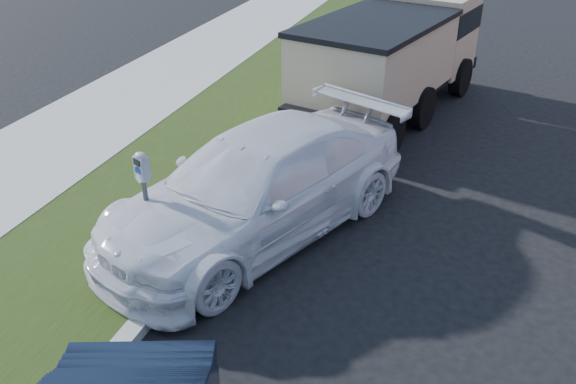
% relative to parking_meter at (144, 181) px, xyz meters
% --- Properties ---
extents(ground, '(120.00, 120.00, 0.00)m').
position_rel_parking_meter_xyz_m(ground, '(3.23, -0.16, -1.29)').
color(ground, black).
rests_on(ground, ground).
extents(streetside, '(6.12, 50.00, 0.15)m').
position_rel_parking_meter_xyz_m(streetside, '(-2.34, 1.84, -1.22)').
color(streetside, '#97978F').
rests_on(streetside, ground).
extents(parking_meter, '(0.26, 0.22, 1.58)m').
position_rel_parking_meter_xyz_m(parking_meter, '(0.00, 0.00, 0.00)').
color(parking_meter, '#3F4247').
rests_on(parking_meter, ground).
extents(white_wagon, '(4.30, 6.00, 1.61)m').
position_rel_parking_meter_xyz_m(white_wagon, '(1.25, 1.30, -0.48)').
color(white_wagon, white).
rests_on(white_wagon, ground).
extents(dump_truck, '(3.65, 6.39, 2.36)m').
position_rel_parking_meter_xyz_m(dump_truck, '(2.19, 7.33, 0.04)').
color(dump_truck, black).
rests_on(dump_truck, ground).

